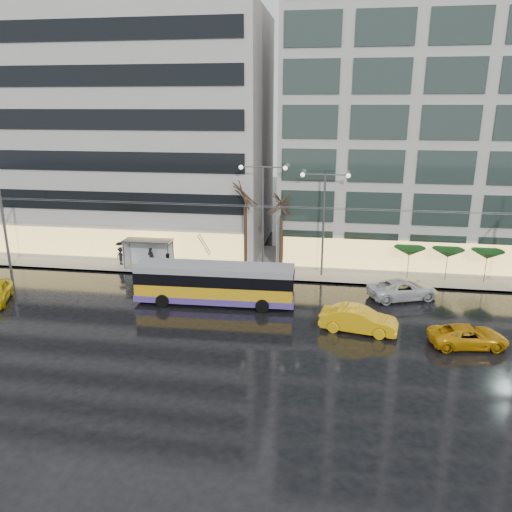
# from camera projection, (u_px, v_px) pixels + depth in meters

# --- Properties ---
(ground) EXTENTS (140.00, 140.00, 0.00)m
(ground) POSITION_uv_depth(u_px,v_px,m) (209.00, 325.00, 32.78)
(ground) COLOR black
(ground) RESTS_ON ground
(sidewalk) EXTENTS (80.00, 10.00, 0.15)m
(sidewalk) POSITION_uv_depth(u_px,v_px,m) (267.00, 261.00, 45.70)
(sidewalk) COLOR gray
(sidewalk) RESTS_ON ground
(kerb) EXTENTS (80.00, 0.10, 0.15)m
(kerb) POSITION_uv_depth(u_px,v_px,m) (260.00, 279.00, 41.02)
(kerb) COLOR slate
(kerb) RESTS_ON ground
(building_left) EXTENTS (34.00, 14.00, 22.00)m
(building_left) POSITION_uv_depth(u_px,v_px,m) (96.00, 133.00, 49.83)
(building_left) COLOR #ABA8A3
(building_left) RESTS_ON sidewalk
(building_right) EXTENTS (32.00, 14.00, 25.00)m
(building_right) POSITION_uv_depth(u_px,v_px,m) (465.00, 119.00, 44.28)
(building_right) COLOR #ABA8A3
(building_right) RESTS_ON sidewalk
(trolleybus) EXTENTS (11.48, 4.54, 5.29)m
(trolleybus) POSITION_uv_depth(u_px,v_px,m) (215.00, 285.00, 35.90)
(trolleybus) COLOR gold
(trolleybus) RESTS_ON ground
(catenary) EXTENTS (42.24, 5.12, 7.00)m
(catenary) POSITION_uv_depth(u_px,v_px,m) (245.00, 233.00, 38.90)
(catenary) COLOR #595B60
(catenary) RESTS_ON ground
(bus_shelter) EXTENTS (4.20, 1.60, 2.51)m
(bus_shelter) POSITION_uv_depth(u_px,v_px,m) (145.00, 247.00, 43.54)
(bus_shelter) COLOR #595B60
(bus_shelter) RESTS_ON sidewalk
(street_lamp_near) EXTENTS (3.96, 0.36, 9.03)m
(street_lamp_near) POSITION_uv_depth(u_px,v_px,m) (263.00, 205.00, 40.95)
(street_lamp_near) COLOR #595B60
(street_lamp_near) RESTS_ON sidewalk
(street_lamp_far) EXTENTS (3.96, 0.36, 8.53)m
(street_lamp_far) POSITION_uv_depth(u_px,v_px,m) (324.00, 210.00, 40.30)
(street_lamp_far) COLOR #595B60
(street_lamp_far) RESTS_ON sidewalk
(tree_a) EXTENTS (3.20, 3.20, 8.40)m
(tree_a) POSITION_uv_depth(u_px,v_px,m) (245.00, 190.00, 41.04)
(tree_a) COLOR black
(tree_a) RESTS_ON sidewalk
(tree_b) EXTENTS (3.20, 3.20, 7.70)m
(tree_b) POSITION_uv_depth(u_px,v_px,m) (282.00, 199.00, 40.99)
(tree_b) COLOR black
(tree_b) RESTS_ON sidewalk
(parasol_a) EXTENTS (2.50, 2.50, 2.65)m
(parasol_a) POSITION_uv_depth(u_px,v_px,m) (409.00, 251.00, 40.42)
(parasol_a) COLOR #595B60
(parasol_a) RESTS_ON sidewalk
(parasol_b) EXTENTS (2.50, 2.50, 2.65)m
(parasol_b) POSITION_uv_depth(u_px,v_px,m) (448.00, 253.00, 39.99)
(parasol_b) COLOR #595B60
(parasol_b) RESTS_ON sidewalk
(parasol_c) EXTENTS (2.50, 2.50, 2.65)m
(parasol_c) POSITION_uv_depth(u_px,v_px,m) (487.00, 255.00, 39.55)
(parasol_c) COLOR #595B60
(parasol_c) RESTS_ON sidewalk
(taxi_b) EXTENTS (5.09, 2.54, 1.60)m
(taxi_b) POSITION_uv_depth(u_px,v_px,m) (359.00, 320.00, 31.60)
(taxi_b) COLOR yellow
(taxi_b) RESTS_ON ground
(taxi_c) EXTENTS (4.85, 2.79, 1.27)m
(taxi_c) POSITION_uv_depth(u_px,v_px,m) (468.00, 336.00, 29.72)
(taxi_c) COLOR orange
(taxi_c) RESTS_ON ground
(sedan_silver) EXTENTS (5.69, 4.04, 1.44)m
(sedan_silver) POSITION_uv_depth(u_px,v_px,m) (403.00, 289.00, 37.03)
(sedan_silver) COLOR silver
(sedan_silver) RESTS_ON ground
(pedestrian_a) EXTENTS (1.14, 1.15, 2.19)m
(pedestrian_a) POSITION_uv_depth(u_px,v_px,m) (151.00, 251.00, 43.63)
(pedestrian_a) COLOR black
(pedestrian_a) RESTS_ON sidewalk
(pedestrian_b) EXTENTS (0.84, 0.67, 1.70)m
(pedestrian_b) POSITION_uv_depth(u_px,v_px,m) (168.00, 263.00, 42.27)
(pedestrian_b) COLOR black
(pedestrian_b) RESTS_ON sidewalk
(pedestrian_c) EXTENTS (1.18, 1.07, 2.11)m
(pedestrian_c) POSITION_uv_depth(u_px,v_px,m) (121.00, 252.00, 44.29)
(pedestrian_c) COLOR black
(pedestrian_c) RESTS_ON sidewalk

